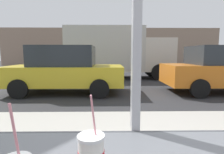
# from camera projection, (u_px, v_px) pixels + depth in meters

# --- Properties ---
(ground_plane) EXTENTS (60.00, 60.00, 0.00)m
(ground_plane) POSITION_uv_depth(u_px,v_px,m) (112.00, 83.00, 9.09)
(ground_plane) COLOR #2D2D30
(sidewalk_strip) EXTENTS (16.00, 2.80, 0.14)m
(sidewalk_strip) POSITION_uv_depth(u_px,v_px,m) (120.00, 145.00, 2.73)
(sidewalk_strip) COLOR #B2ADA3
(sidewalk_strip) RESTS_ON ground
(building_facade_far) EXTENTS (28.00, 1.20, 4.77)m
(building_facade_far) POSITION_uv_depth(u_px,v_px,m) (110.00, 47.00, 23.60)
(building_facade_far) COLOR gray
(building_facade_far) RESTS_ON ground
(parked_car_yellow) EXTENTS (4.23, 1.99, 1.74)m
(parked_car_yellow) POSITION_uv_depth(u_px,v_px,m) (65.00, 70.00, 6.66)
(parked_car_yellow) COLOR gold
(parked_car_yellow) RESTS_ON ground
(parked_car_orange) EXTENTS (4.39, 2.02, 1.75)m
(parked_car_orange) POSITION_uv_depth(u_px,v_px,m) (224.00, 69.00, 6.76)
(parked_car_orange) COLOR orange
(parked_car_orange) RESTS_ON ground
(box_truck) EXTENTS (6.23, 2.44, 2.99)m
(box_truck) POSITION_uv_depth(u_px,v_px,m) (117.00, 51.00, 10.83)
(box_truck) COLOR beige
(box_truck) RESTS_ON ground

